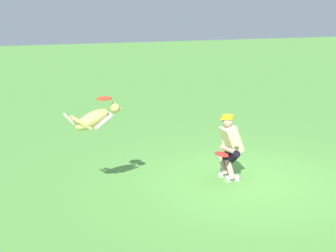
% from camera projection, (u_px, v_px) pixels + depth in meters
% --- Properties ---
extents(ground_plane, '(60.00, 60.00, 0.00)m').
position_uv_depth(ground_plane, '(250.00, 182.00, 9.77)').
color(ground_plane, '#5A9E42').
extents(person, '(0.56, 0.65, 1.29)m').
position_uv_depth(person, '(230.00, 145.00, 9.79)').
color(person, silver).
rests_on(person, ground_plane).
extents(dog, '(1.05, 0.31, 0.53)m').
position_uv_depth(dog, '(95.00, 119.00, 8.68)').
color(dog, tan).
extents(frisbee_flying, '(0.36, 0.36, 0.04)m').
position_uv_depth(frisbee_flying, '(104.00, 98.00, 8.68)').
color(frisbee_flying, '#EC4822').
extents(frisbee_held, '(0.33, 0.33, 0.08)m').
position_uv_depth(frisbee_held, '(222.00, 154.00, 9.49)').
color(frisbee_held, red).
rests_on(frisbee_held, person).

